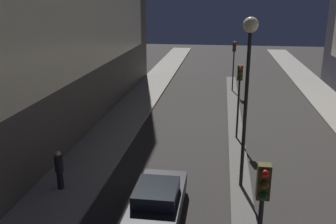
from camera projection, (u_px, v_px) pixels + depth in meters
name	position (u px, v px, depth m)	size (l,w,h in m)	color
median_strip	(236.00, 132.00, 24.27)	(0.97, 35.41, 0.12)	#56544F
traffic_light_near	(261.00, 210.00, 9.20)	(0.32, 0.42, 4.53)	black
traffic_light_mid	(239.00, 85.00, 22.25)	(0.32, 0.42, 4.53)	black
traffic_light_far	(234.00, 55.00, 34.02)	(0.32, 0.42, 4.53)	black
street_lamp	(248.00, 62.00, 15.66)	(0.64, 0.64, 7.59)	black
car_left_lane	(158.00, 200.00, 14.84)	(1.92, 4.48, 1.48)	black
pedestrian_on_left_sidewalk	(59.00, 169.00, 16.72)	(0.39, 0.39, 1.81)	black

